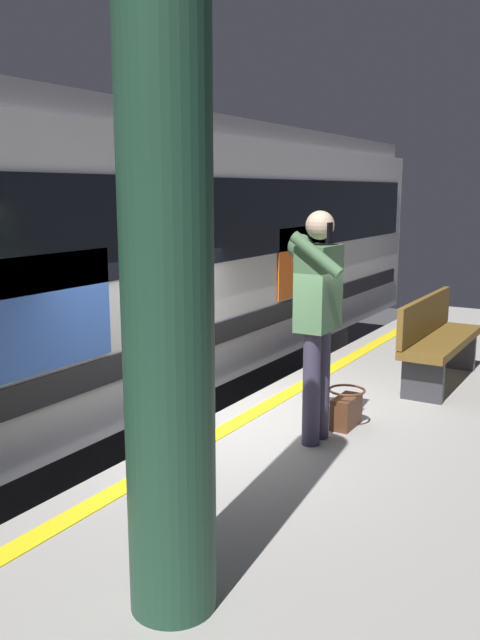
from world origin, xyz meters
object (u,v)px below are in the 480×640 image
Objects in this scene: train_carriage at (106,251)px; bench at (437,336)px; station_column at (166,243)px; passenger at (317,308)px; handbag at (346,409)px.

train_carriage is 7.59× the size of bench.
station_column reaches higher than train_carriage.
passenger is 1.03m from handbag.
train_carriage reaches higher than handbag.
station_column reaches higher than bench.
passenger is at bearing 69.97° from train_carriage.
passenger is 2.24m from bench.
bench is (-0.96, 3.60, -0.79)m from train_carriage.
handbag is at bearing -9.66° from bench.
train_carriage reaches higher than bench.
station_column is (3.49, 3.54, 0.47)m from train_carriage.
station_column is (2.32, 0.32, 0.67)m from passenger.
handbag is (-0.42, 0.10, -0.93)m from passenger.
station_column is at bearing 45.38° from train_carriage.
station_column is at bearing -0.86° from bench.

